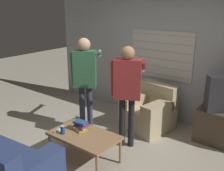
{
  "coord_description": "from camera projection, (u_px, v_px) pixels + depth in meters",
  "views": [
    {
      "loc": [
        2.41,
        -2.64,
        2.31
      ],
      "look_at": [
        -0.06,
        0.6,
        1.0
      ],
      "focal_mm": 42.0,
      "sensor_mm": 36.0,
      "label": 1
    }
  ],
  "objects": [
    {
      "name": "ground_plane",
      "position": [
        92.0,
        156.0,
        4.1
      ],
      "size": [
        16.0,
        16.0,
        0.0
      ],
      "primitive_type": "plane",
      "color": "#B2A893"
    },
    {
      "name": "wall_back",
      "position": [
        158.0,
        56.0,
        5.24
      ],
      "size": [
        5.2,
        0.08,
        2.55
      ],
      "color": "#ADB2B7",
      "rests_on": "ground_plane"
    },
    {
      "name": "armchair_beige",
      "position": [
        149.0,
        111.0,
        4.95
      ],
      "size": [
        0.93,
        0.93,
        0.83
      ],
      "rotation": [
        0.0,
        0.0,
        2.95
      ],
      "color": "#C6B289",
      "rests_on": "ground_plane"
    },
    {
      "name": "coffee_table",
      "position": [
        84.0,
        137.0,
        3.88
      ],
      "size": [
        1.02,
        0.61,
        0.44
      ],
      "color": "#9E754C",
      "rests_on": "ground_plane"
    },
    {
      "name": "tv_stand",
      "position": [
        222.0,
        127.0,
        4.41
      ],
      "size": [
        0.82,
        0.51,
        0.59
      ],
      "color": "#4C3D2D",
      "rests_on": "ground_plane"
    },
    {
      "name": "person_left_standing",
      "position": [
        85.0,
        74.0,
        4.6
      ],
      "size": [
        0.5,
        0.84,
        1.73
      ],
      "rotation": [
        0.0,
        0.0,
        0.6
      ],
      "color": "#33384C",
      "rests_on": "ground_plane"
    },
    {
      "name": "person_right_standing",
      "position": [
        127.0,
        85.0,
        4.11
      ],
      "size": [
        0.53,
        0.83,
        1.68
      ],
      "rotation": [
        0.0,
        0.0,
        0.5
      ],
      "color": "black",
      "rests_on": "ground_plane"
    },
    {
      "name": "book_stack",
      "position": [
        81.0,
        126.0,
        3.98
      ],
      "size": [
        0.22,
        0.21,
        0.15
      ],
      "color": "gold",
      "rests_on": "coffee_table"
    },
    {
      "name": "soda_can",
      "position": [
        63.0,
        130.0,
        3.87
      ],
      "size": [
        0.07,
        0.07,
        0.13
      ],
      "color": "#194C9E",
      "rests_on": "coffee_table"
    },
    {
      "name": "spare_remote",
      "position": [
        57.0,
        131.0,
        3.95
      ],
      "size": [
        0.05,
        0.13,
        0.02
      ],
      "rotation": [
        0.0,
        0.0,
        0.1
      ],
      "color": "white",
      "rests_on": "coffee_table"
    }
  ]
}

